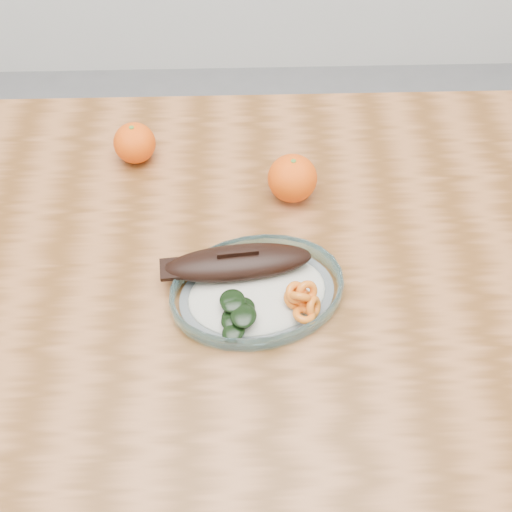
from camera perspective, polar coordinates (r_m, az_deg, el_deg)
name	(u,v)px	position (r m, az deg, el deg)	size (l,w,h in m)	color
ground	(218,446)	(1.64, -3.38, -16.52)	(3.00, 3.00, 0.00)	slate
dining_table	(200,301)	(1.06, -5.04, -3.98)	(1.20, 0.80, 0.75)	brown
plated_meal	(256,289)	(0.93, 0.01, -2.93)	(0.54, 0.54, 0.08)	white
orange_left	(135,143)	(1.12, -10.74, 9.84)	(0.07, 0.07, 0.07)	#FF4405
orange_right	(292,178)	(1.04, 3.25, 6.91)	(0.08, 0.08, 0.08)	#FF4405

